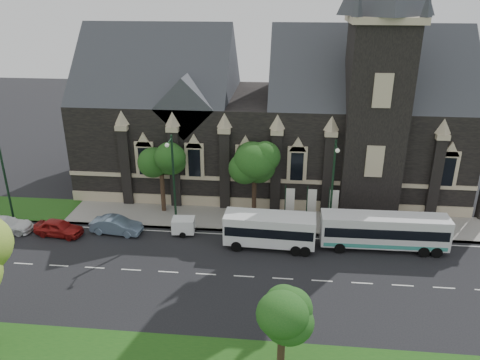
# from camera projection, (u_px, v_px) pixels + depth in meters

# --- Properties ---
(ground) EXTENTS (160.00, 160.00, 0.00)m
(ground) POSITION_uv_depth(u_px,v_px,m) (206.00, 274.00, 36.55)
(ground) COLOR black
(ground) RESTS_ON ground
(sidewalk) EXTENTS (80.00, 5.00, 0.15)m
(sidewalk) POSITION_uv_depth(u_px,v_px,m) (222.00, 218.00, 45.25)
(sidewalk) COLOR gray
(sidewalk) RESTS_ON ground
(museum) EXTENTS (40.00, 17.70, 29.90)m
(museum) POSITION_uv_depth(u_px,v_px,m) (280.00, 114.00, 50.23)
(museum) COLOR black
(museum) RESTS_ON ground
(tree_park_east) EXTENTS (3.40, 3.40, 6.28)m
(tree_park_east) POSITION_uv_depth(u_px,v_px,m) (286.00, 305.00, 25.64)
(tree_park_east) COLOR black
(tree_park_east) RESTS_ON ground
(tree_walk_right) EXTENTS (4.08, 4.08, 7.80)m
(tree_walk_right) POSITION_uv_depth(u_px,v_px,m) (257.00, 159.00, 43.88)
(tree_walk_right) COLOR black
(tree_walk_right) RESTS_ON ground
(tree_walk_left) EXTENTS (3.91, 3.91, 7.64)m
(tree_walk_left) POSITION_uv_depth(u_px,v_px,m) (163.00, 157.00, 44.74)
(tree_walk_left) COLOR black
(tree_walk_left) RESTS_ON ground
(street_lamp_near) EXTENTS (0.36, 1.88, 9.00)m
(street_lamp_near) POSITION_uv_depth(u_px,v_px,m) (333.00, 184.00, 40.19)
(street_lamp_near) COLOR black
(street_lamp_near) RESTS_ON ground
(street_lamp_mid) EXTENTS (0.36, 1.88, 9.00)m
(street_lamp_mid) POSITION_uv_depth(u_px,v_px,m) (173.00, 178.00, 41.49)
(street_lamp_mid) COLOR black
(street_lamp_mid) RESTS_ON ground
(street_lamp_far) EXTENTS (0.36, 1.88, 9.00)m
(street_lamp_far) POSITION_uv_depth(u_px,v_px,m) (2.00, 171.00, 42.97)
(street_lamp_far) COLOR black
(street_lamp_far) RESTS_ON ground
(banner_flag_left) EXTENTS (0.90, 0.10, 4.00)m
(banner_flag_left) POSITION_uv_depth(u_px,v_px,m) (288.00, 201.00, 43.33)
(banner_flag_left) COLOR black
(banner_flag_left) RESTS_ON ground
(banner_flag_center) EXTENTS (0.90, 0.10, 4.00)m
(banner_flag_center) POSITION_uv_depth(u_px,v_px,m) (310.00, 202.00, 43.15)
(banner_flag_center) COLOR black
(banner_flag_center) RESTS_ON ground
(banner_flag_right) EXTENTS (0.90, 0.10, 4.00)m
(banner_flag_right) POSITION_uv_depth(u_px,v_px,m) (332.00, 203.00, 42.96)
(banner_flag_right) COLOR black
(banner_flag_right) RESTS_ON ground
(tour_coach) EXTENTS (10.59, 2.59, 3.08)m
(tour_coach) POSITION_uv_depth(u_px,v_px,m) (384.00, 231.00, 39.55)
(tour_coach) COLOR silver
(tour_coach) RESTS_ON ground
(shuttle_bus) EXTENTS (7.80, 2.97, 2.97)m
(shuttle_bus) POSITION_uv_depth(u_px,v_px,m) (270.00, 229.00, 39.84)
(shuttle_bus) COLOR white
(shuttle_bus) RESTS_ON ground
(box_trailer) EXTENTS (2.93, 1.72, 1.54)m
(box_trailer) POSITION_uv_depth(u_px,v_px,m) (184.00, 225.00, 42.20)
(box_trailer) COLOR white
(box_trailer) RESTS_ON ground
(sedan) EXTENTS (4.79, 2.06, 1.54)m
(sedan) POSITION_uv_depth(u_px,v_px,m) (116.00, 225.00, 42.39)
(sedan) COLOR slate
(sedan) RESTS_ON ground
(car_far_red) EXTENTS (4.57, 2.30, 1.49)m
(car_far_red) POSITION_uv_depth(u_px,v_px,m) (59.00, 228.00, 42.02)
(car_far_red) COLOR maroon
(car_far_red) RESTS_ON ground
(car_far_white) EXTENTS (5.14, 2.51, 1.44)m
(car_far_white) POSITION_uv_depth(u_px,v_px,m) (5.00, 225.00, 42.58)
(car_far_white) COLOR white
(car_far_white) RESTS_ON ground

